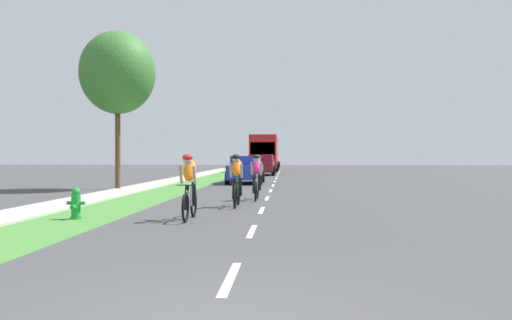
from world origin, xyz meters
TOP-DOWN VIEW (x-y plane):
  - ground_plane at (0.00, 20.00)m, footprint 120.00×120.00m
  - grass_verge at (-4.39, 20.00)m, footprint 2.11×70.00m
  - sidewalk_concrete at (-6.27, 20.00)m, footprint 1.64×70.00m
  - lane_markings_center at (0.00, 24.00)m, footprint 0.12×53.80m
  - fire_hydrant_green at (-4.39, 7.73)m, footprint 0.44×0.38m
  - cyclist_lead at (-1.62, 7.74)m, footprint 0.42×1.72m
  - cyclist_trailing at (-0.79, 10.92)m, footprint 0.42×1.72m
  - cyclist_distant at (-0.34, 13.32)m, footprint 0.42×1.72m
  - sedan_blue at (-1.58, 24.10)m, footprint 1.98×4.30m
  - pickup_maroon at (-1.32, 36.09)m, footprint 2.22×5.10m
  - bus_red at (-1.50, 47.96)m, footprint 2.78×11.60m
  - suv_white at (-1.29, 64.81)m, footprint 2.15×4.70m
  - street_tree_near at (-6.97, 18.49)m, footprint 3.41×3.41m

SIDE VIEW (x-z plane):
  - ground_plane at x=0.00m, z-range 0.00..0.00m
  - grass_verge at x=-4.39m, z-range 0.00..0.01m
  - lane_markings_center at x=0.00m, z-range 0.00..0.01m
  - sidewalk_concrete at x=-6.27m, z-range -0.05..0.06m
  - fire_hydrant_green at x=-4.39m, z-range -0.01..0.75m
  - sedan_blue at x=-1.58m, z-range 0.01..1.53m
  - cyclist_lead at x=-1.62m, z-range 0.02..1.60m
  - cyclist_trailing at x=-0.79m, z-range 0.02..1.60m
  - cyclist_distant at x=-0.34m, z-range 0.02..1.60m
  - pickup_maroon at x=-1.32m, z-range 0.01..1.65m
  - suv_white at x=-1.29m, z-range 0.05..1.84m
  - bus_red at x=-1.50m, z-range 0.24..3.72m
  - street_tree_near at x=-6.97m, z-range 1.70..8.89m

